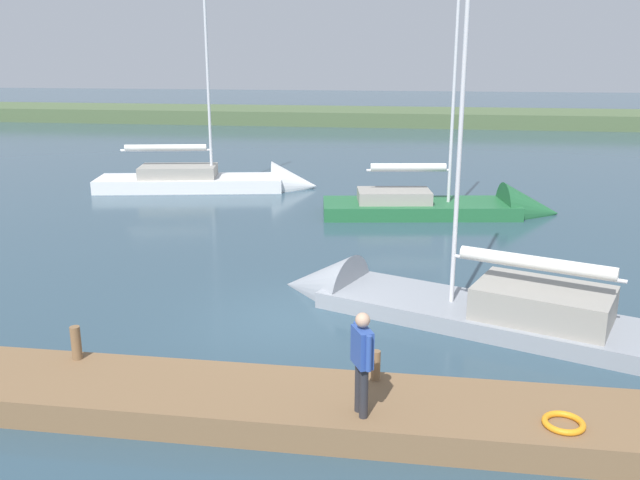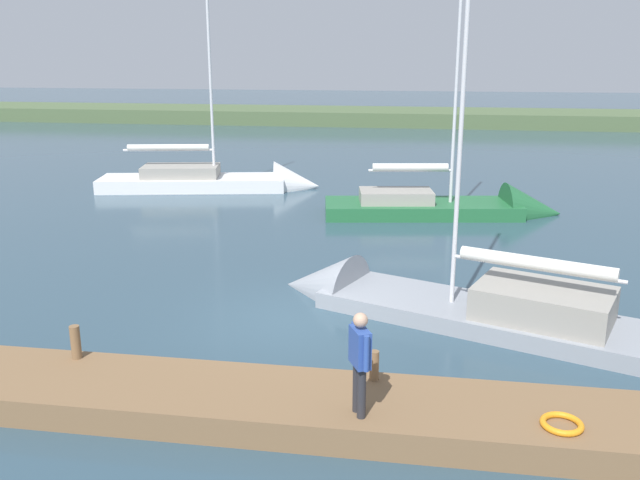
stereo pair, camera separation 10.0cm
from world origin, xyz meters
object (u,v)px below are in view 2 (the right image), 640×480
object	(u,v)px
mooring_post_near	(374,365)
person_on_dock	(360,357)
life_ring_buoy	(562,424)
sailboat_behind_pier	(433,307)
sailboat_inner_slip	(464,212)
sailboat_outer_mooring	(227,184)
mooring_post_far	(76,342)

from	to	relation	value
mooring_post_near	person_on_dock	size ratio (longest dim) A/B	0.31
life_ring_buoy	sailboat_behind_pier	xyz separation A→B (m)	(1.93, -5.71, -0.39)
life_ring_buoy	sailboat_inner_slip	xyz separation A→B (m)	(0.69, -16.28, -0.41)
sailboat_outer_mooring	mooring_post_near	bearing A→B (deg)	-77.08
person_on_dock	mooring_post_far	bearing A→B (deg)	141.89
life_ring_buoy	person_on_dock	xyz separation A→B (m)	(3.13, 0.11, 0.95)
mooring_post_far	sailboat_behind_pier	distance (m)	8.12
life_ring_buoy	sailboat_inner_slip	size ratio (longest dim) A/B	0.06
mooring_post_near	person_on_dock	world-z (taller)	person_on_dock
sailboat_outer_mooring	mooring_post_far	bearing A→B (deg)	-92.82
sailboat_outer_mooring	sailboat_inner_slip	size ratio (longest dim) A/B	1.14
sailboat_outer_mooring	sailboat_behind_pier	xyz separation A→B (m)	(-9.31, 14.11, -0.08)
sailboat_inner_slip	mooring_post_far	bearing A→B (deg)	-126.46
sailboat_outer_mooring	sailboat_inner_slip	xyz separation A→B (m)	(-10.55, 3.54, -0.10)
sailboat_inner_slip	person_on_dock	size ratio (longest dim) A/B	5.89
mooring_post_far	sailboat_behind_pier	size ratio (longest dim) A/B	0.06
mooring_post_near	life_ring_buoy	bearing A→B (deg)	159.60
person_on_dock	mooring_post_near	bearing A→B (deg)	57.69
mooring_post_far	life_ring_buoy	world-z (taller)	mooring_post_far
life_ring_buoy	sailboat_inner_slip	bearing A→B (deg)	-87.58
sailboat_outer_mooring	sailboat_inner_slip	world-z (taller)	sailboat_outer_mooring
mooring_post_near	life_ring_buoy	world-z (taller)	mooring_post_near
sailboat_behind_pier	person_on_dock	world-z (taller)	sailboat_behind_pier
sailboat_inner_slip	mooring_post_near	bearing A→B (deg)	-107.54
mooring_post_far	person_on_dock	distance (m)	5.64
person_on_dock	sailboat_inner_slip	bearing A→B (deg)	55.98
mooring_post_far	person_on_dock	world-z (taller)	person_on_dock
sailboat_outer_mooring	sailboat_inner_slip	bearing A→B (deg)	-29.45
sailboat_outer_mooring	life_ring_buoy	bearing A→B (deg)	-71.33
mooring_post_near	sailboat_outer_mooring	size ratio (longest dim) A/B	0.05
sailboat_inner_slip	person_on_dock	distance (m)	16.62
sailboat_behind_pier	mooring_post_far	bearing A→B (deg)	56.17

